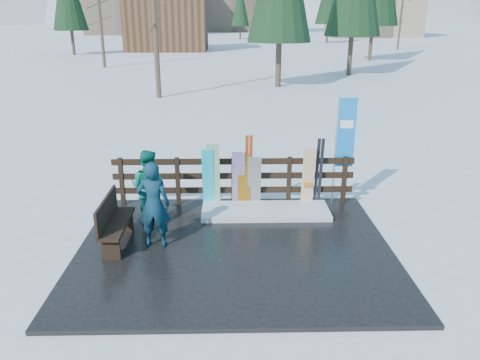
{
  "coord_description": "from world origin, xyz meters",
  "views": [
    {
      "loc": [
        -0.07,
        -8.09,
        4.31
      ],
      "look_at": [
        0.12,
        1.0,
        1.1
      ],
      "focal_mm": 35.0,
      "sensor_mm": 36.0,
      "label": 1
    }
  ],
  "objects_px": {
    "snowboard_4": "(254,182)",
    "person_back": "(148,187)",
    "snowboard_2": "(244,180)",
    "person_front": "(154,205)",
    "rental_flag": "(343,137)",
    "snowboard_5": "(308,177)",
    "snowboard_3": "(238,179)",
    "bench": "(113,220)",
    "snowboard_0": "(208,178)",
    "snowboard_1": "(214,175)"
  },
  "relations": [
    {
      "from": "rental_flag",
      "to": "person_back",
      "type": "distance_m",
      "value": 4.53
    },
    {
      "from": "snowboard_1",
      "to": "person_back",
      "type": "relative_size",
      "value": 0.99
    },
    {
      "from": "snowboard_5",
      "to": "snowboard_0",
      "type": "bearing_deg",
      "value": -180.0
    },
    {
      "from": "snowboard_4",
      "to": "rental_flag",
      "type": "bearing_deg",
      "value": 7.52
    },
    {
      "from": "bench",
      "to": "snowboard_1",
      "type": "distance_m",
      "value": 2.63
    },
    {
      "from": "snowboard_2",
      "to": "person_back",
      "type": "height_order",
      "value": "person_back"
    },
    {
      "from": "snowboard_3",
      "to": "person_back",
      "type": "distance_m",
      "value": 2.08
    },
    {
      "from": "snowboard_4",
      "to": "snowboard_3",
      "type": "bearing_deg",
      "value": 180.0
    },
    {
      "from": "snowboard_4",
      "to": "person_front",
      "type": "height_order",
      "value": "person_front"
    },
    {
      "from": "snowboard_4",
      "to": "person_back",
      "type": "distance_m",
      "value": 2.42
    },
    {
      "from": "bench",
      "to": "snowboard_2",
      "type": "distance_m",
      "value": 3.16
    },
    {
      "from": "snowboard_5",
      "to": "person_back",
      "type": "distance_m",
      "value": 3.61
    },
    {
      "from": "bench",
      "to": "snowboard_5",
      "type": "xyz_separation_m",
      "value": [
        4.04,
        1.82,
        0.21
      ]
    },
    {
      "from": "snowboard_1",
      "to": "snowboard_2",
      "type": "distance_m",
      "value": 0.71
    },
    {
      "from": "snowboard_2",
      "to": "person_front",
      "type": "relative_size",
      "value": 0.8
    },
    {
      "from": "snowboard_0",
      "to": "snowboard_5",
      "type": "height_order",
      "value": "snowboard_5"
    },
    {
      "from": "snowboard_3",
      "to": "snowboard_5",
      "type": "xyz_separation_m",
      "value": [
        1.6,
        -0.0,
        0.03
      ]
    },
    {
      "from": "snowboard_0",
      "to": "person_front",
      "type": "height_order",
      "value": "person_front"
    },
    {
      "from": "rental_flag",
      "to": "person_front",
      "type": "xyz_separation_m",
      "value": [
        -4.05,
        -2.14,
        -0.76
      ]
    },
    {
      "from": "snowboard_4",
      "to": "rental_flag",
      "type": "relative_size",
      "value": 0.5
    },
    {
      "from": "snowboard_4",
      "to": "person_front",
      "type": "bearing_deg",
      "value": -137.01
    },
    {
      "from": "snowboard_1",
      "to": "snowboard_5",
      "type": "height_order",
      "value": "snowboard_1"
    },
    {
      "from": "snowboard_4",
      "to": "snowboard_5",
      "type": "xyz_separation_m",
      "value": [
        1.24,
        -0.0,
        0.09
      ]
    },
    {
      "from": "snowboard_0",
      "to": "person_front",
      "type": "xyz_separation_m",
      "value": [
        -0.95,
        -1.87,
        0.13
      ]
    },
    {
      "from": "snowboard_2",
      "to": "person_front",
      "type": "bearing_deg",
      "value": -133.49
    },
    {
      "from": "snowboard_2",
      "to": "snowboard_3",
      "type": "distance_m",
      "value": 0.13
    },
    {
      "from": "snowboard_0",
      "to": "rental_flag",
      "type": "relative_size",
      "value": 0.57
    },
    {
      "from": "snowboard_3",
      "to": "snowboard_5",
      "type": "height_order",
      "value": "snowboard_5"
    },
    {
      "from": "snowboard_3",
      "to": "person_front",
      "type": "bearing_deg",
      "value": -131.32
    },
    {
      "from": "snowboard_0",
      "to": "snowboard_5",
      "type": "relative_size",
      "value": 1.01
    },
    {
      "from": "snowboard_5",
      "to": "bench",
      "type": "bearing_deg",
      "value": -155.79
    },
    {
      "from": "snowboard_0",
      "to": "snowboard_2",
      "type": "relative_size",
      "value": 1.09
    },
    {
      "from": "rental_flag",
      "to": "snowboard_5",
      "type": "bearing_deg",
      "value": -161.56
    },
    {
      "from": "snowboard_2",
      "to": "rental_flag",
      "type": "xyz_separation_m",
      "value": [
        2.28,
        0.27,
        0.94
      ]
    },
    {
      "from": "snowboard_0",
      "to": "snowboard_2",
      "type": "distance_m",
      "value": 0.83
    },
    {
      "from": "bench",
      "to": "person_back",
      "type": "bearing_deg",
      "value": 63.38
    },
    {
      "from": "snowboard_3",
      "to": "person_back",
      "type": "xyz_separation_m",
      "value": [
        -1.92,
        -0.78,
        0.11
      ]
    },
    {
      "from": "snowboard_1",
      "to": "snowboard_4",
      "type": "xyz_separation_m",
      "value": [
        0.93,
        0.0,
        -0.16
      ]
    },
    {
      "from": "snowboard_1",
      "to": "person_back",
      "type": "distance_m",
      "value": 1.56
    },
    {
      "from": "bench",
      "to": "rental_flag",
      "type": "distance_m",
      "value": 5.39
    },
    {
      "from": "bench",
      "to": "snowboard_3",
      "type": "xyz_separation_m",
      "value": [
        2.45,
        1.82,
        0.18
      ]
    },
    {
      "from": "person_front",
      "to": "snowboard_2",
      "type": "bearing_deg",
      "value": -130.86
    },
    {
      "from": "snowboard_5",
      "to": "person_back",
      "type": "height_order",
      "value": "person_back"
    },
    {
      "from": "snowboard_1",
      "to": "snowboard_3",
      "type": "height_order",
      "value": "snowboard_1"
    },
    {
      "from": "snowboard_5",
      "to": "person_front",
      "type": "bearing_deg",
      "value": -150.05
    },
    {
      "from": "bench",
      "to": "snowboard_3",
      "type": "relative_size",
      "value": 1.05
    },
    {
      "from": "snowboard_0",
      "to": "snowboard_3",
      "type": "distance_m",
      "value": 0.69
    },
    {
      "from": "bench",
      "to": "snowboard_0",
      "type": "bearing_deg",
      "value": 46.05
    },
    {
      "from": "snowboard_4",
      "to": "snowboard_5",
      "type": "bearing_deg",
      "value": -0.0
    },
    {
      "from": "snowboard_2",
      "to": "snowboard_5",
      "type": "distance_m",
      "value": 1.47
    }
  ]
}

